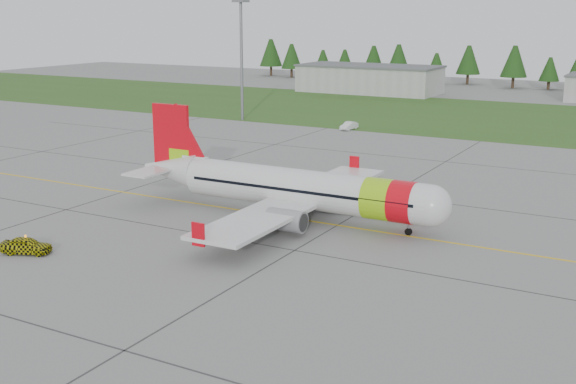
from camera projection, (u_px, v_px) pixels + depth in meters
The scene contains 9 objects.
ground at pixel (193, 232), 62.09m from camera, with size 320.00×320.00×0.00m, color gray.
aircraft at pixel (297, 189), 65.72m from camera, with size 31.88×29.21×9.67m.
follow_me_car at pixel (25, 230), 56.19m from camera, with size 1.58×1.33×3.92m, color #D6D20B.
service_van at pixel (349, 118), 115.60m from camera, with size 1.35×1.28×3.87m, color silver.
grass_strip at pixel (461, 116), 131.60m from camera, with size 320.00×50.00×0.03m, color #30561E.
taxi_guideline at pixel (243, 211), 68.87m from camera, with size 120.00×0.25×0.02m, color gold.
hangar_west at pixel (369, 80), 168.75m from camera, with size 32.00×14.00×6.00m, color #A8A8A3.
floodlight_mast at pixel (242, 62), 123.92m from camera, with size 0.50×0.50×20.00m, color slate.
treeline at pixel (526, 68), 177.86m from camera, with size 160.00×8.00×10.00m, color #1C3F14, non-canonical shape.
Camera 1 is at (36.04, -47.90, 18.47)m, focal length 45.00 mm.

